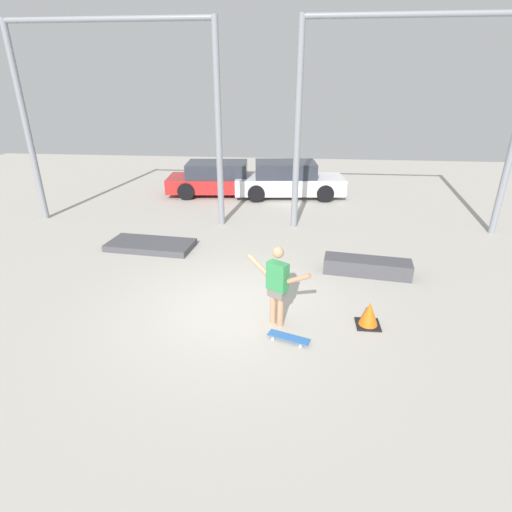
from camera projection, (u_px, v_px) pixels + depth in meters
The scene contains 10 objects.
ground_plane at pixel (233, 307), 8.44m from camera, with size 36.00×36.00×0.00m, color #B2ADA3.
skateboarder at pixel (277, 283), 7.49m from camera, with size 1.25×0.86×1.65m.
skateboard at pixel (289, 337), 7.35m from camera, with size 0.81×0.46×0.08m.
grind_box at pixel (367, 267), 9.85m from camera, with size 2.10×0.60×0.39m, color #47474C.
manual_pad at pixel (151, 245), 11.41m from camera, with size 2.41×1.10×0.18m, color #47474C.
canopy_support_left at pixel (117, 103), 12.17m from camera, with size 6.42×0.20×6.08m.
canopy_support_right at pixel (408, 105), 11.38m from camera, with size 6.42×0.20×6.08m.
parked_car_red at pixel (221, 179), 16.67m from camera, with size 4.61×2.30×1.34m.
parked_car_white at pixel (288, 180), 16.30m from camera, with size 4.54×2.21×1.42m.
traffic_cone at pixel (369, 314), 7.73m from camera, with size 0.46×0.46×0.51m.
Camera 1 is at (1.21, -7.21, 4.39)m, focal length 28.00 mm.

